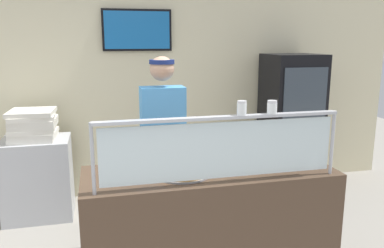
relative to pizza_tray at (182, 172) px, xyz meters
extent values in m
plane|color=gray|center=(0.21, 0.70, -0.97)|extent=(12.00, 12.00, 0.00)
cube|color=beige|center=(0.21, 2.16, 0.38)|extent=(6.25, 0.08, 2.70)
cube|color=black|center=(-0.08, 2.09, 1.04)|extent=(0.81, 0.04, 0.48)
cube|color=#1966B2|center=(-0.08, 2.07, 1.04)|extent=(0.76, 0.01, 0.43)
cube|color=#4C3828|center=(0.21, 0.03, -0.49)|extent=(1.85, 0.66, 0.95)
cylinder|color=#B2B5BC|center=(-0.61, -0.24, 0.21)|extent=(0.02, 0.02, 0.46)
cylinder|color=#B2B5BC|center=(1.04, -0.24, 0.21)|extent=(0.02, 0.02, 0.46)
cube|color=silver|center=(0.21, -0.24, 0.21)|extent=(1.59, 0.01, 0.38)
cube|color=#B2B5BC|center=(0.21, -0.24, 0.43)|extent=(1.65, 0.06, 0.02)
cylinder|color=#9EA0A8|center=(0.00, 0.00, -0.01)|extent=(0.42, 0.42, 0.01)
cylinder|color=tan|center=(0.00, 0.00, 0.00)|extent=(0.40, 0.40, 0.02)
cylinder|color=#D65B2D|center=(0.00, 0.00, 0.02)|extent=(0.34, 0.34, 0.01)
cube|color=#ADAFB7|center=(-0.05, -0.02, 0.02)|extent=(0.14, 0.29, 0.01)
cylinder|color=white|center=(0.35, -0.24, 0.48)|extent=(0.06, 0.06, 0.08)
cylinder|color=white|center=(0.35, -0.24, 0.47)|extent=(0.05, 0.05, 0.05)
cylinder|color=silver|center=(0.35, -0.24, 0.53)|extent=(0.06, 0.06, 0.02)
cylinder|color=white|center=(0.57, -0.24, 0.48)|extent=(0.07, 0.07, 0.07)
cylinder|color=red|center=(0.57, -0.24, 0.47)|extent=(0.06, 0.06, 0.05)
cylinder|color=silver|center=(0.57, -0.24, 0.53)|extent=(0.06, 0.06, 0.02)
cylinder|color=#23232D|center=(-0.13, 0.69, -0.49)|extent=(0.13, 0.13, 0.95)
cylinder|color=#23232D|center=(0.09, 0.69, -0.49)|extent=(0.13, 0.13, 0.95)
cube|color=#4C9EE5|center=(-0.02, 0.69, 0.26)|extent=(0.38, 0.21, 0.55)
sphere|color=tan|center=(-0.02, 0.69, 0.69)|extent=(0.21, 0.21, 0.21)
cylinder|color=navy|center=(-0.02, 0.69, 0.75)|extent=(0.21, 0.21, 0.04)
cylinder|color=tan|center=(0.16, 0.47, 0.16)|extent=(0.08, 0.34, 0.08)
cube|color=black|center=(1.76, 1.72, -0.10)|extent=(0.64, 0.61, 1.73)
cube|color=#38424C|center=(1.76, 1.40, -0.07)|extent=(0.54, 0.02, 1.38)
cylinder|color=red|center=(1.58, 1.51, -0.02)|extent=(0.06, 0.06, 0.20)
cylinder|color=red|center=(1.70, 1.51, -0.02)|extent=(0.06, 0.06, 0.20)
cylinder|color=blue|center=(1.82, 1.51, -0.02)|extent=(0.06, 0.06, 0.20)
cylinder|color=blue|center=(1.93, 1.51, -0.02)|extent=(0.06, 0.06, 0.20)
cube|color=#B7BABF|center=(-1.23, 1.67, -0.54)|extent=(0.70, 0.55, 0.86)
cube|color=silver|center=(-1.24, 1.67, -0.08)|extent=(0.47, 0.47, 0.04)
cube|color=silver|center=(-1.23, 1.67, -0.04)|extent=(0.47, 0.47, 0.04)
cube|color=silver|center=(-1.25, 1.67, 0.01)|extent=(0.46, 0.46, 0.04)
cube|color=silver|center=(-1.23, 1.67, 0.05)|extent=(0.45, 0.45, 0.04)
cube|color=silver|center=(-1.23, 1.67, 0.10)|extent=(0.46, 0.46, 0.04)
cube|color=silver|center=(-1.23, 1.67, 0.14)|extent=(0.46, 0.46, 0.04)
cube|color=silver|center=(-1.24, 1.67, 0.19)|extent=(0.47, 0.47, 0.04)
camera|label=1|loc=(-0.56, -2.61, 0.93)|focal=36.56mm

